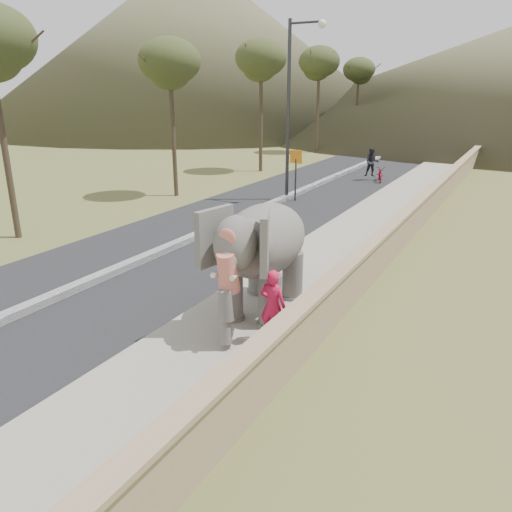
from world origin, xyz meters
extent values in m
plane|color=olive|center=(0.00, 0.00, 0.00)|extent=(160.00, 160.00, 0.00)
cube|color=black|center=(-5.00, 10.00, 0.01)|extent=(7.00, 120.00, 0.03)
cube|color=black|center=(-5.00, 10.00, 0.11)|extent=(0.35, 120.00, 0.22)
cube|color=#9E9687|center=(0.00, 10.00, 0.07)|extent=(3.00, 120.00, 0.15)
cube|color=tan|center=(1.65, 10.00, 0.55)|extent=(0.30, 120.00, 1.10)
cylinder|color=#323137|center=(-5.00, 15.72, 4.00)|extent=(0.16, 0.16, 8.00)
cylinder|color=#323137|center=(-4.20, 15.72, 7.80)|extent=(1.60, 0.10, 0.10)
sphere|color=#FFF2CC|center=(-3.50, 15.72, 7.70)|extent=(0.36, 0.36, 0.36)
cylinder|color=#2D2D33|center=(-4.50, 15.61, 1.00)|extent=(0.08, 0.08, 2.00)
cube|color=orange|center=(-4.50, 15.61, 2.10)|extent=(0.60, 0.05, 0.60)
cone|color=brown|center=(-38.00, 55.00, 11.00)|extent=(60.00, 60.00, 22.00)
imported|color=#C5153C|center=(0.95, 2.46, 0.94)|extent=(0.57, 0.38, 1.58)
imported|color=maroon|center=(-2.37, 22.75, 0.46)|extent=(1.11, 1.83, 0.91)
imported|color=black|center=(-2.91, 22.75, 1.07)|extent=(0.95, 0.84, 1.64)
camera|label=1|loc=(5.10, -5.84, 5.16)|focal=35.00mm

